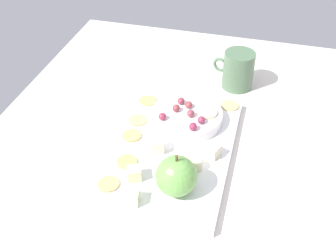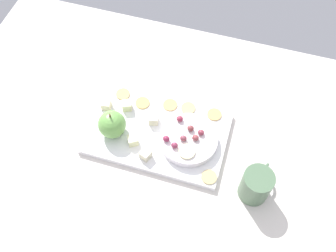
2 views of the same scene
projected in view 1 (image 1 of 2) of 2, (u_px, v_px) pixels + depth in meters
table at (171, 174)px, 87.98cm from camera, size 121.95×87.88×3.93cm
platter at (173, 150)px, 89.75cm from camera, size 38.95×24.40×1.79cm
serving_dish at (187, 116)px, 95.18cm from camera, size 16.04×16.04×2.50cm
apple_whole at (176, 176)px, 77.07cm from camera, size 7.80×7.80×7.80cm
apple_stem at (177, 158)px, 74.23cm from camera, size 0.50×0.50×1.20cm
cheese_cube_0 at (132, 197)px, 76.45cm from camera, size 2.99×2.99×2.66cm
cheese_cube_1 at (193, 164)px, 83.18cm from camera, size 3.67×3.67×2.66cm
cheese_cube_2 at (213, 151)px, 86.10cm from camera, size 3.47×3.47×2.66cm
cheese_cube_3 at (134, 174)px, 81.13cm from camera, size 3.51×3.51×2.66cm
cheese_cube_4 at (158, 146)px, 87.32cm from camera, size 3.21×3.21×2.66cm
cracker_0 at (132, 136)px, 91.62cm from camera, size 4.21×4.21×0.40cm
cracker_1 at (230, 106)px, 100.07cm from camera, size 4.21×4.21×0.40cm
cracker_2 at (109, 184)px, 80.54cm from camera, size 4.21×4.21×0.40cm
cracker_3 at (127, 162)px, 85.28cm from camera, size 4.21×4.21×0.40cm
cracker_4 at (138, 120)px, 95.77cm from camera, size 4.21×4.21×0.40cm
cracker_5 at (148, 101)px, 101.66cm from camera, size 4.21×4.21×0.40cm
grape_0 at (176, 108)px, 94.20cm from camera, size 1.84×1.65×1.60cm
grape_1 at (162, 116)px, 91.89cm from camera, size 1.84×1.65×1.56cm
grape_2 at (191, 113)px, 92.68cm from camera, size 1.84×1.65×1.63cm
grape_3 at (189, 105)px, 95.24cm from camera, size 1.84×1.65×1.50cm
grape_4 at (181, 101)px, 96.45cm from camera, size 1.84×1.65×1.48cm
grape_5 at (201, 120)px, 90.87cm from camera, size 1.84×1.65×1.61cm
grape_6 at (193, 127)px, 89.06cm from camera, size 1.84×1.65×1.70cm
apple_slice_0 at (207, 113)px, 93.76cm from camera, size 4.49×4.49×0.60cm
cup at (238, 70)px, 107.14cm from camera, size 7.81×10.83×9.75cm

